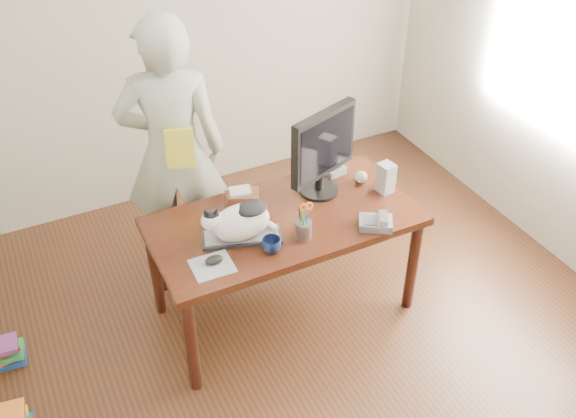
# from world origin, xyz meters

# --- Properties ---
(room) EXTENTS (4.50, 4.50, 4.50)m
(room) POSITION_xyz_m (0.00, 0.00, 1.35)
(room) COLOR black
(room) RESTS_ON ground
(desk) EXTENTS (1.60, 0.80, 0.75)m
(desk) POSITION_xyz_m (0.00, 0.68, 0.60)
(desk) COLOR black
(desk) RESTS_ON ground
(keyboard) EXTENTS (0.48, 0.30, 0.03)m
(keyboard) POSITION_xyz_m (-0.30, 0.53, 0.76)
(keyboard) COLOR black
(keyboard) RESTS_ON desk
(cat) EXTENTS (0.44, 0.30, 0.25)m
(cat) POSITION_xyz_m (-0.32, 0.54, 0.88)
(cat) COLOR white
(cat) RESTS_ON keyboard
(monitor) EXTENTS (0.49, 0.31, 0.57)m
(monitor) POSITION_xyz_m (0.32, 0.73, 1.07)
(monitor) COLOR black
(monitor) RESTS_ON desk
(pen_cup) EXTENTS (0.10, 0.10, 0.24)m
(pen_cup) POSITION_xyz_m (0.02, 0.39, 0.82)
(pen_cup) COLOR gray
(pen_cup) RESTS_ON desk
(mousepad) EXTENTS (0.23, 0.21, 0.01)m
(mousepad) POSITION_xyz_m (-0.54, 0.39, 0.75)
(mousepad) COLOR #9EA2AA
(mousepad) RESTS_ON desk
(mouse) EXTENTS (0.10, 0.07, 0.04)m
(mouse) POSITION_xyz_m (-0.52, 0.41, 0.77)
(mouse) COLOR black
(mouse) RESTS_ON mousepad
(coffee_mug) EXTENTS (0.15, 0.15, 0.09)m
(coffee_mug) POSITION_xyz_m (-0.20, 0.36, 0.79)
(coffee_mug) COLOR #0C1632
(coffee_mug) RESTS_ON desk
(phone) EXTENTS (0.24, 0.22, 0.09)m
(phone) POSITION_xyz_m (0.45, 0.29, 0.78)
(phone) COLOR slate
(phone) RESTS_ON desk
(speaker) EXTENTS (0.10, 0.11, 0.20)m
(speaker) POSITION_xyz_m (0.69, 0.57, 0.85)
(speaker) COLOR #A8A8AB
(speaker) RESTS_ON desk
(baseball) EXTENTS (0.08, 0.08, 0.08)m
(baseball) POSITION_xyz_m (0.61, 0.72, 0.79)
(baseball) COLOR beige
(baseball) RESTS_ON desk
(book_stack) EXTENTS (0.24, 0.21, 0.08)m
(book_stack) POSITION_xyz_m (-0.15, 0.88, 0.78)
(book_stack) COLOR #4B1A14
(book_stack) RESTS_ON desk
(calculator) EXTENTS (0.16, 0.20, 0.05)m
(calculator) POSITION_xyz_m (0.50, 0.92, 0.78)
(calculator) COLOR slate
(calculator) RESTS_ON desk
(person) EXTENTS (0.78, 0.63, 1.85)m
(person) POSITION_xyz_m (-0.43, 1.32, 0.92)
(person) COLOR silver
(person) RESTS_ON ground
(held_book) EXTENTS (0.20, 0.15, 0.24)m
(held_book) POSITION_xyz_m (-0.43, 1.15, 1.05)
(held_book) COLOR gold
(held_book) RESTS_ON person
(book_pile_b) EXTENTS (0.26, 0.20, 0.15)m
(book_pile_b) POSITION_xyz_m (-1.72, 0.95, 0.07)
(book_pile_b) COLOR navy
(book_pile_b) RESTS_ON ground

